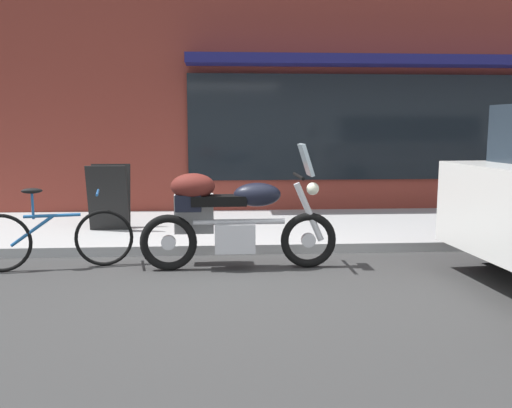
{
  "coord_description": "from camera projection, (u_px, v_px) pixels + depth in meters",
  "views": [
    {
      "loc": [
        -0.1,
        -5.27,
        1.58
      ],
      "look_at": [
        0.29,
        0.72,
        0.7
      ],
      "focal_mm": 37.46,
      "sensor_mm": 36.0,
      "label": 1
    }
  ],
  "objects": [
    {
      "name": "sandwich_board_sign",
      "position": [
        109.0,
        197.0,
        7.52
      ],
      "size": [
        0.55,
        0.41,
        0.92
      ],
      "color": "black",
      "rests_on": "sidewalk_curb"
    },
    {
      "name": "touring_motorcycle",
      "position": [
        227.0,
        215.0,
        5.89
      ],
      "size": [
        2.18,
        0.65,
        1.39
      ],
      "color": "black",
      "rests_on": "ground_plane"
    },
    {
      "name": "parked_bicycle",
      "position": [
        53.0,
        237.0,
        5.89
      ],
      "size": [
        1.7,
        0.51,
        0.91
      ],
      "color": "black",
      "rests_on": "ground_plane"
    },
    {
      "name": "ground_plane",
      "position": [
        233.0,
        282.0,
        5.44
      ],
      "size": [
        80.0,
        80.0,
        0.0
      ],
      "primitive_type": "plane",
      "color": "#353535"
    }
  ]
}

